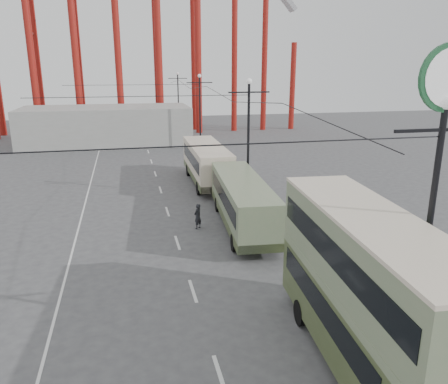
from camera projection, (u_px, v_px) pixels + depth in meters
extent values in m
plane|color=#454547|center=(234.00, 338.00, 16.91)|extent=(160.00, 160.00, 0.00)
cube|color=silver|center=(164.00, 200.00, 34.51)|extent=(0.15, 82.00, 0.01)
cube|color=silver|center=(239.00, 191.00, 36.81)|extent=(0.12, 120.00, 0.01)
cube|color=silver|center=(86.00, 201.00, 34.17)|extent=(0.12, 120.00, 0.01)
cylinder|color=black|center=(426.00, 248.00, 14.05)|extent=(0.20, 0.20, 9.00)
cylinder|color=black|center=(411.00, 360.00, 15.22)|extent=(0.44, 0.44, 0.50)
cube|color=black|center=(442.00, 130.00, 13.01)|extent=(3.20, 0.10, 0.10)
sphere|color=white|center=(446.00, 102.00, 12.79)|extent=(0.44, 0.44, 0.44)
cylinder|color=black|center=(248.00, 142.00, 33.74)|extent=(0.20, 0.20, 9.00)
cylinder|color=black|center=(247.00, 195.00, 34.91)|extent=(0.44, 0.44, 0.50)
cube|color=black|center=(249.00, 92.00, 32.70)|extent=(3.20, 0.10, 0.10)
sphere|color=white|center=(249.00, 81.00, 32.48)|extent=(0.44, 0.44, 0.44)
cylinder|color=black|center=(200.00, 114.00, 54.37)|extent=(0.20, 0.20, 9.00)
cylinder|color=black|center=(201.00, 148.00, 55.54)|extent=(0.44, 0.44, 0.50)
cube|color=black|center=(200.00, 83.00, 53.33)|extent=(3.20, 0.10, 0.10)
sphere|color=white|center=(199.00, 76.00, 53.11)|extent=(0.44, 0.44, 0.44)
cylinder|color=black|center=(178.00, 101.00, 75.00)|extent=(0.20, 0.20, 9.00)
cylinder|color=black|center=(179.00, 126.00, 76.17)|extent=(0.44, 0.44, 0.50)
cube|color=black|center=(178.00, 78.00, 73.95)|extent=(3.20, 0.10, 0.10)
sphere|color=white|center=(178.00, 73.00, 73.73)|extent=(0.44, 0.44, 0.44)
cylinder|color=maroon|center=(30.00, 42.00, 61.36)|extent=(1.00, 1.00, 27.00)
cylinder|color=maroon|center=(35.00, 44.00, 65.11)|extent=(1.00, 1.00, 27.00)
cylinder|color=maroon|center=(71.00, 9.00, 61.40)|extent=(1.00, 1.00, 36.00)
cylinder|color=maroon|center=(74.00, 12.00, 65.15)|extent=(1.00, 1.00, 36.00)
cylinder|color=maroon|center=(235.00, 35.00, 68.27)|extent=(0.90, 0.90, 30.00)
cylinder|color=maroon|center=(264.00, 62.00, 70.44)|extent=(0.90, 0.90, 22.00)
cylinder|color=maroon|center=(292.00, 87.00, 72.60)|extent=(0.90, 0.90, 14.00)
cube|color=gray|center=(107.00, 126.00, 59.02)|extent=(22.00, 10.00, 5.00)
cube|color=#3A4525|center=(363.00, 325.00, 14.72)|extent=(3.45, 10.62, 2.30)
cube|color=black|center=(364.00, 313.00, 14.59)|extent=(3.32, 8.54, 0.94)
cube|color=#6B7E5C|center=(366.00, 290.00, 14.36)|extent=(3.47, 10.62, 0.31)
cube|color=#6B7E5C|center=(370.00, 254.00, 14.01)|extent=(3.45, 10.62, 2.30)
cube|color=black|center=(370.00, 251.00, 13.98)|extent=(3.44, 10.00, 0.89)
cube|color=beige|center=(374.00, 218.00, 13.67)|extent=(3.47, 10.62, 0.13)
cylinder|color=black|center=(301.00, 313.00, 17.68)|extent=(0.38, 1.06, 1.04)
cylinder|color=black|center=(356.00, 308.00, 18.00)|extent=(0.38, 1.06, 1.04)
cube|color=#6B7E5C|center=(242.00, 201.00, 28.19)|extent=(3.43, 11.48, 2.47)
cube|color=black|center=(242.00, 195.00, 28.08)|extent=(3.38, 10.25, 0.98)
cube|color=#3A4525|center=(242.00, 215.00, 28.46)|extent=(3.46, 11.48, 0.51)
cube|color=#6B7E5C|center=(242.00, 181.00, 27.83)|extent=(3.45, 11.48, 0.16)
cylinder|color=black|center=(218.00, 205.00, 31.42)|extent=(0.37, 1.05, 1.03)
cylinder|color=black|center=(250.00, 204.00, 31.74)|extent=(0.37, 1.05, 1.03)
cylinder|color=black|center=(234.00, 241.00, 24.96)|extent=(0.37, 1.05, 1.03)
cylinder|color=black|center=(273.00, 239.00, 25.28)|extent=(0.37, 1.05, 1.03)
cube|color=beige|center=(207.00, 162.00, 38.98)|extent=(2.98, 11.21, 2.68)
cube|color=black|center=(206.00, 157.00, 38.86)|extent=(3.00, 9.87, 1.06)
cube|color=#3A4525|center=(207.00, 173.00, 39.27)|extent=(3.01, 11.21, 0.56)
cube|color=beige|center=(206.00, 146.00, 38.59)|extent=(3.00, 11.21, 0.18)
cylinder|color=black|center=(189.00, 171.00, 41.85)|extent=(0.33, 1.12, 1.12)
cylinder|color=black|center=(215.00, 169.00, 42.34)|extent=(0.33, 1.12, 1.12)
cylinder|color=black|center=(198.00, 187.00, 35.96)|extent=(0.33, 1.12, 1.12)
cylinder|color=black|center=(228.00, 186.00, 36.46)|extent=(0.33, 1.12, 1.12)
imported|color=black|center=(198.00, 216.00, 28.16)|extent=(0.72, 0.70, 1.66)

